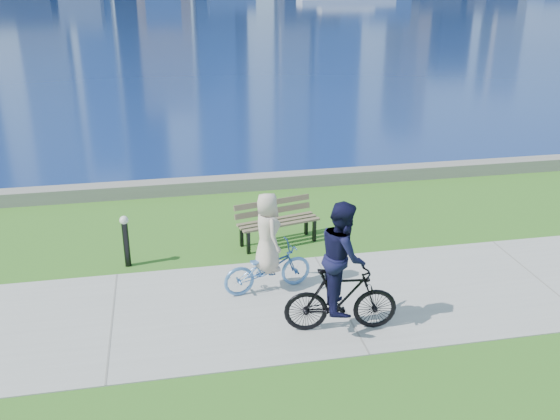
{
  "coord_description": "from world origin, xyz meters",
  "views": [
    {
      "loc": [
        -2.94,
        -9.51,
        5.73
      ],
      "look_at": [
        -0.73,
        1.82,
        1.1
      ],
      "focal_mm": 40.0,
      "sensor_mm": 36.0,
      "label": 1
    }
  ],
  "objects_px": {
    "bollard_lamp": "(126,238)",
    "cyclist_man": "(342,278)",
    "park_bench": "(276,218)",
    "cyclist_woman": "(267,255)"
  },
  "relations": [
    {
      "from": "bollard_lamp",
      "to": "cyclist_man",
      "type": "relative_size",
      "value": 0.48
    },
    {
      "from": "park_bench",
      "to": "cyclist_woman",
      "type": "height_order",
      "value": "cyclist_woman"
    },
    {
      "from": "park_bench",
      "to": "cyclist_man",
      "type": "relative_size",
      "value": 0.82
    },
    {
      "from": "park_bench",
      "to": "cyclist_man",
      "type": "height_order",
      "value": "cyclist_man"
    },
    {
      "from": "park_bench",
      "to": "cyclist_woman",
      "type": "bearing_deg",
      "value": -118.29
    },
    {
      "from": "bollard_lamp",
      "to": "park_bench",
      "type": "bearing_deg",
      "value": 9.92
    },
    {
      "from": "bollard_lamp",
      "to": "cyclist_man",
      "type": "distance_m",
      "value": 4.71
    },
    {
      "from": "bollard_lamp",
      "to": "cyclist_woman",
      "type": "bearing_deg",
      "value": -30.64
    },
    {
      "from": "cyclist_woman",
      "to": "cyclist_man",
      "type": "xyz_separation_m",
      "value": [
        0.94,
        -1.56,
        0.24
      ]
    },
    {
      "from": "bollard_lamp",
      "to": "cyclist_man",
      "type": "bearing_deg",
      "value": -41.21
    }
  ]
}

